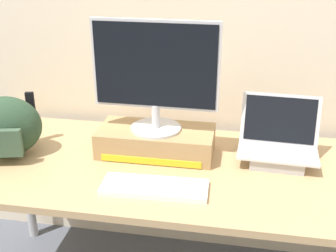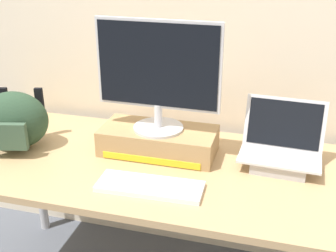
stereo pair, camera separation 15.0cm
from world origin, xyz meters
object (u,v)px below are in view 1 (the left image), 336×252
Objects in this scene: messenger_backpack at (7,126)px; desktop_monitor at (155,74)px; open_laptop at (277,149)px; external_keyboard at (155,187)px; toner_box_yellow at (156,141)px; plush_toy at (18,115)px.

desktop_monitor is at bearing -3.27° from messenger_backpack.
open_laptop is at bearing -7.12° from messenger_backpack.
open_laptop reaches higher than external_keyboard.
toner_box_yellow is at bearing -175.28° from open_laptop.
toner_box_yellow is 1.23× the size of external_keyboard.
messenger_backpack is at bearing -68.26° from plush_toy.
messenger_backpack is at bearing -170.40° from open_laptop.
plush_toy is at bearing 97.98° from messenger_backpack.
external_keyboard is at bearing -31.27° from plush_toy.
external_keyboard is 4.36× the size of plush_toy.
messenger_backpack is at bearing 163.24° from external_keyboard.
desktop_monitor is 1.57× the size of open_laptop.
open_laptop is at bearing 32.11° from external_keyboard.
messenger_backpack reaches higher than plush_toy.
toner_box_yellow is 0.31m from external_keyboard.
desktop_monitor is 5.66× the size of plush_toy.
toner_box_yellow is 5.36× the size of plush_toy.
open_laptop is 0.83× the size of external_keyboard.
toner_box_yellow is at bearing -14.32° from plush_toy.
open_laptop is 0.57m from external_keyboard.
open_laptop is at bearing -7.89° from plush_toy.
plush_toy is at bearing 146.75° from external_keyboard.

